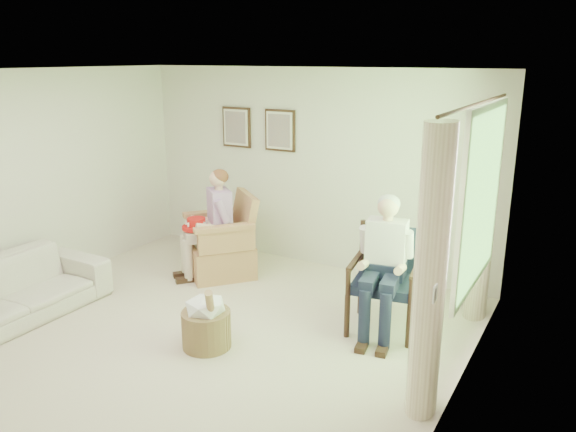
# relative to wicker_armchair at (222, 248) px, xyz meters

# --- Properties ---
(floor) EXTENTS (5.50, 5.50, 0.00)m
(floor) POSITION_rel_wicker_armchair_xyz_m (0.80, -1.82, -0.33)
(floor) COLOR beige
(floor) RESTS_ON ground
(back_wall) EXTENTS (5.00, 0.04, 2.60)m
(back_wall) POSITION_rel_wicker_armchair_xyz_m (0.80, 0.93, 0.97)
(back_wall) COLOR silver
(back_wall) RESTS_ON ground
(right_wall) EXTENTS (0.04, 5.50, 2.60)m
(right_wall) POSITION_rel_wicker_armchair_xyz_m (3.30, -1.82, 0.97)
(right_wall) COLOR silver
(right_wall) RESTS_ON ground
(ceiling) EXTENTS (5.00, 5.50, 0.02)m
(ceiling) POSITION_rel_wicker_armchair_xyz_m (0.80, -1.82, 2.27)
(ceiling) COLOR white
(ceiling) RESTS_ON back_wall
(window) EXTENTS (0.13, 2.50, 1.63)m
(window) POSITION_rel_wicker_armchair_xyz_m (3.27, -0.62, 1.25)
(window) COLOR #2D6B23
(window) RESTS_ON right_wall
(curtain_left) EXTENTS (0.34, 0.34, 2.30)m
(curtain_left) POSITION_rel_wicker_armchair_xyz_m (3.13, -1.60, 0.82)
(curtain_left) COLOR beige
(curtain_left) RESTS_ON ground
(curtain_right) EXTENTS (0.34, 0.34, 2.30)m
(curtain_right) POSITION_rel_wicker_armchair_xyz_m (3.13, 0.36, 0.82)
(curtain_right) COLOR beige
(curtain_right) RESTS_ON ground
(framed_print_left) EXTENTS (0.45, 0.05, 0.55)m
(framed_print_left) POSITION_rel_wicker_armchair_xyz_m (-0.35, 0.89, 1.45)
(framed_print_left) COLOR #382114
(framed_print_left) RESTS_ON back_wall
(framed_print_right) EXTENTS (0.45, 0.05, 0.55)m
(framed_print_right) POSITION_rel_wicker_armchair_xyz_m (0.35, 0.89, 1.45)
(framed_print_right) COLOR #382114
(framed_print_right) RESTS_ON back_wall
(wicker_armchair) EXTENTS (0.82, 0.82, 1.05)m
(wicker_armchair) POSITION_rel_wicker_armchair_xyz_m (0.00, 0.00, 0.00)
(wicker_armchair) COLOR tan
(wicker_armchair) RESTS_ON ground
(wood_armchair) EXTENTS (0.67, 0.63, 1.04)m
(wood_armchair) POSITION_rel_wicker_armchair_xyz_m (2.38, -0.36, 0.23)
(wood_armchair) COLOR black
(wood_armchair) RESTS_ON ground
(sofa) EXTENTS (2.21, 0.86, 0.65)m
(sofa) POSITION_rel_wicker_armchair_xyz_m (-1.15, -2.30, -0.01)
(sofa) COLOR beige
(sofa) RESTS_ON ground
(person_wicker) EXTENTS (0.40, 0.63, 1.36)m
(person_wicker) POSITION_rel_wicker_armchair_xyz_m (-0.00, -0.14, 0.46)
(person_wicker) COLOR beige
(person_wicker) RESTS_ON ground
(person_dark) EXTENTS (0.40, 0.63, 1.40)m
(person_dark) POSITION_rel_wicker_armchair_xyz_m (2.38, -0.53, 0.50)
(person_dark) COLOR #181E36
(person_dark) RESTS_ON ground
(red_hat) EXTENTS (0.36, 0.36, 0.14)m
(red_hat) POSITION_rel_wicker_armchair_xyz_m (-0.17, -0.28, 0.37)
(red_hat) COLOR red
(red_hat) RESTS_ON person_wicker
(hatbox) EXTENTS (0.55, 0.55, 0.70)m
(hatbox) POSITION_rel_wicker_armchair_xyz_m (1.02, -1.65, -0.06)
(hatbox) COLOR tan
(hatbox) RESTS_ON ground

